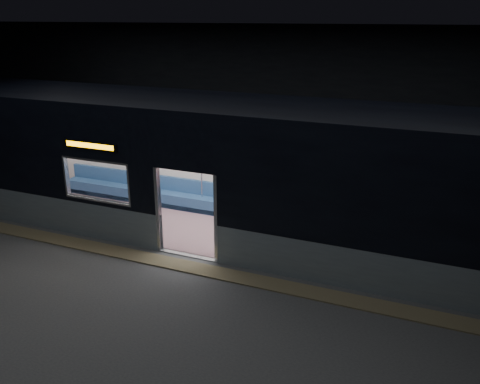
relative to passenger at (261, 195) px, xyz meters
The scene contains 7 objects.
station_floor 3.73m from the passenger, 103.07° to the right, with size 24.00×14.00×0.01m, color #47494C.
station_envelope 4.64m from the passenger, 103.07° to the right, with size 24.00×14.00×5.00m.
tactile_strip 3.20m from the passenger, 105.37° to the right, with size 22.80×0.50×0.03m, color #8C7F59.
metro_car 1.67m from the passenger, 129.41° to the right, with size 18.00×3.04×3.35m.
passenger is the anchor object (origin of this frame).
handbag 0.26m from the passenger, 78.35° to the right, with size 0.29×0.25×0.15m, color black.
transit_map 1.34m from the passenger, 15.39° to the left, with size 0.98×0.03×0.64m, color white.
Camera 1 is at (5.23, -8.19, 5.26)m, focal length 38.00 mm.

